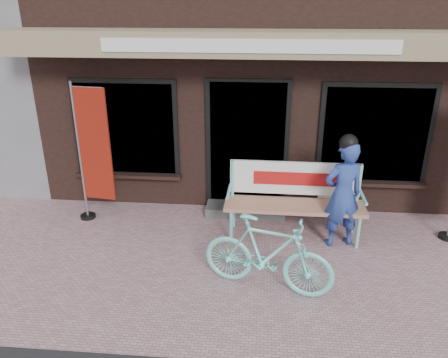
# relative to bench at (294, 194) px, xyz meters

# --- Properties ---
(ground) EXTENTS (70.00, 70.00, 0.00)m
(ground) POSITION_rel_bench_xyz_m (-0.74, -1.16, -0.65)
(ground) COLOR #A98188
(ground) RESTS_ON ground
(storefront) EXTENTS (7.00, 6.77, 6.00)m
(storefront) POSITION_rel_bench_xyz_m (-0.74, 3.81, 2.34)
(storefront) COLOR black
(storefront) RESTS_ON ground
(bench) EXTENTS (2.06, 0.56, 1.11)m
(bench) POSITION_rel_bench_xyz_m (0.00, 0.00, 0.00)
(bench) COLOR #73E2D6
(bench) RESTS_ON ground
(person) EXTENTS (0.66, 0.53, 1.67)m
(person) POSITION_rel_bench_xyz_m (0.65, -0.26, 0.17)
(person) COLOR navy
(person) RESTS_ON ground
(bicycle) EXTENTS (1.69, 0.88, 0.98)m
(bicycle) POSITION_rel_bench_xyz_m (-0.40, -1.42, -0.16)
(bicycle) COLOR #73E2D6
(bicycle) RESTS_ON ground
(nobori_red) EXTENTS (0.66, 0.27, 2.23)m
(nobori_red) POSITION_rel_bench_xyz_m (-3.09, 0.19, 0.50)
(nobori_red) COLOR gray
(nobori_red) RESTS_ON ground
(menu_stand) EXTENTS (0.45, 0.13, 0.89)m
(menu_stand) POSITION_rel_bench_xyz_m (0.61, 0.58, -0.19)
(menu_stand) COLOR black
(menu_stand) RESTS_ON ground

